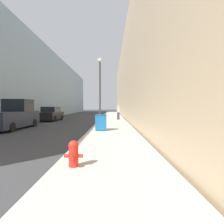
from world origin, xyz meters
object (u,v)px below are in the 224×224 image
fire_hydrant (73,153)px  parked_sedan_near (51,114)px  pickup_truck (13,116)px  pedestrian_on_sidewalk (118,112)px  trash_bin (101,122)px  lamppost (100,87)px

fire_hydrant → parked_sedan_near: size_ratio=0.15×
pickup_truck → pedestrian_on_sidewalk: size_ratio=2.96×
trash_bin → lamppost: lamppost is taller
fire_hydrant → lamppost: (-0.09, 11.36, 3.00)m
pedestrian_on_sidewalk → parked_sedan_near: bearing=179.3°
fire_hydrant → pickup_truck: pickup_truck is taller
trash_bin → lamppost: bearing=94.8°
trash_bin → pedestrian_on_sidewalk: pedestrian_on_sidewalk is taller
parked_sedan_near → fire_hydrant: bearing=-69.0°
trash_bin → lamppost: (-0.37, 4.40, 2.81)m
pickup_truck → trash_bin: bearing=-15.3°
fire_hydrant → pedestrian_on_sidewalk: (1.77, 16.59, 0.54)m
fire_hydrant → lamppost: lamppost is taller
trash_bin → fire_hydrant: bearing=-92.3°
trash_bin → pedestrian_on_sidewalk: (1.49, 9.63, 0.36)m
pickup_truck → parked_sedan_near: bearing=89.1°
fire_hydrant → lamppost: 11.75m
parked_sedan_near → pickup_truck: bearing=-90.9°
parked_sedan_near → pedestrian_on_sidewalk: pedestrian_on_sidewalk is taller
pickup_truck → parked_sedan_near: pickup_truck is taller
lamppost → fire_hydrant: bearing=-89.6°
fire_hydrant → pedestrian_on_sidewalk: pedestrian_on_sidewalk is taller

